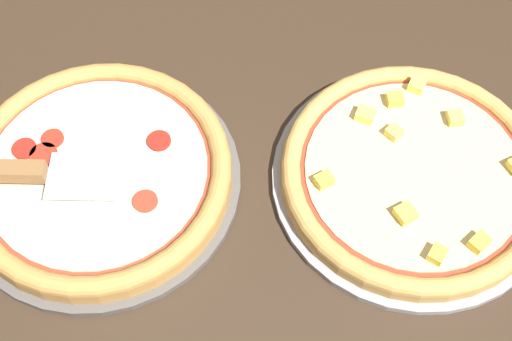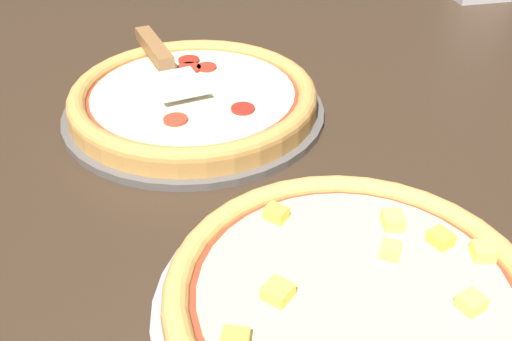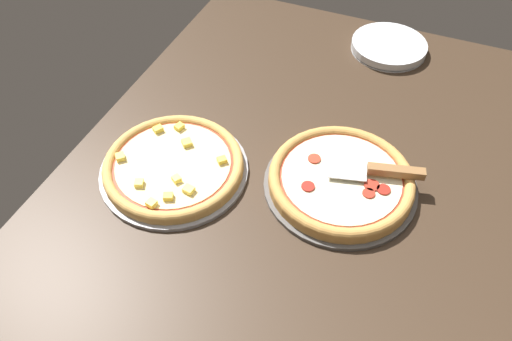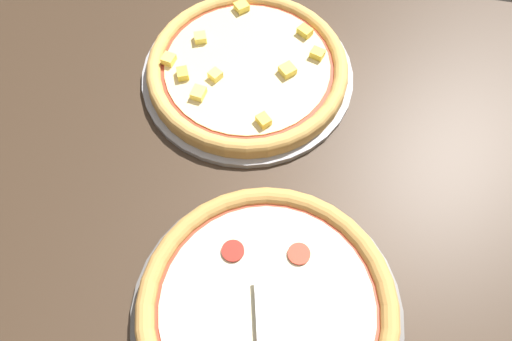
{
  "view_description": "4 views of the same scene",
  "coord_description": "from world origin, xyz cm",
  "views": [
    {
      "loc": [
        44.27,
        26.52,
        77.56
      ],
      "look_at": [
        0.53,
        14.45,
        3.0
      ],
      "focal_mm": 50.0,
      "sensor_mm": 36.0,
      "label": 1
    },
    {
      "loc": [
        9.77,
        67.36,
        40.48
      ],
      "look_at": [
        0.53,
        14.45,
        3.0
      ],
      "focal_mm": 42.0,
      "sensor_mm": 36.0,
      "label": 2
    },
    {
      "loc": [
        -69.81,
        -14.81,
        88.52
      ],
      "look_at": [
        0.53,
        14.45,
        3.0
      ],
      "focal_mm": 35.0,
      "sensor_mm": 36.0,
      "label": 3
    },
    {
      "loc": [
        7.24,
        -18.83,
        66.12
      ],
      "look_at": [
        0.53,
        14.45,
        3.0
      ],
      "focal_mm": 35.0,
      "sensor_mm": 36.0,
      "label": 4
    }
  ],
  "objects": [
    {
      "name": "ground_plane",
      "position": [
        0.0,
        0.0,
        -1.8
      ],
      "size": [
        155.31,
        119.72,
        3.6
      ],
      "primitive_type": "cube",
      "color": "#38281C"
    },
    {
      "name": "pizza_pan_front",
      "position": [
        5.76,
        -4.33,
        0.5
      ],
      "size": [
        35.22,
        35.22,
        1.0
      ],
      "primitive_type": "cylinder",
      "color": "#565451",
      "rests_on": "ground_plane"
    },
    {
      "name": "pizza_front",
      "position": [
        5.76,
        -4.33,
        2.7
      ],
      "size": [
        33.11,
        33.11,
        3.41
      ],
      "color": "#C68E47",
      "rests_on": "pizza_pan_front"
    },
    {
      "name": "pizza_pan_back",
      "position": [
        -4.7,
        33.23,
        0.5
      ],
      "size": [
        35.03,
        35.03,
        1.0
      ],
      "primitive_type": "cylinder",
      "color": "#939399",
      "rests_on": "ground_plane"
    },
    {
      "name": "pizza_back",
      "position": [
        -4.71,
        33.23,
        2.31
      ],
      "size": [
        32.93,
        32.93,
        3.21
      ],
      "color": "tan",
      "rests_on": "pizza_pan_back"
    },
    {
      "name": "serving_spatula",
      "position": [
        9.84,
        -13.35,
        5.24
      ],
      "size": [
        9.48,
        21.74,
        2.0
      ],
      "color": "silver",
      "rests_on": "pizza_front"
    }
  ]
}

